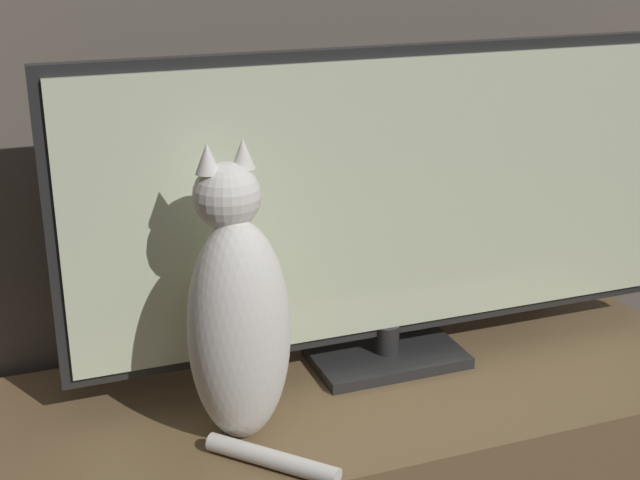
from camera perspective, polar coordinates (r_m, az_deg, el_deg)
name	(u,v)px	position (r m, az deg, el deg)	size (l,w,h in m)	color
tv	(390,205)	(1.53, 4.50, 2.22)	(1.14, 0.16, 0.57)	black
cat	(237,319)	(1.34, -5.31, -5.04)	(0.19, 0.27, 0.47)	silver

